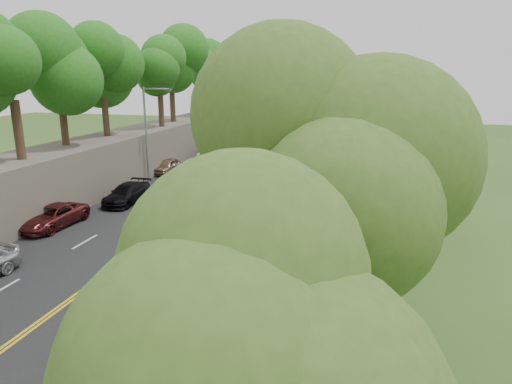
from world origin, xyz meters
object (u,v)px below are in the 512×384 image
at_px(car_2, 52,216).
at_px(painter_0, 261,202).
at_px(construction_barrel, 320,167).
at_px(concrete_block, 275,241).
at_px(streetlight, 148,128).
at_px(person_far, 310,173).
at_px(signpost, 202,242).

relative_size(car_2, painter_0, 2.58).
bearing_deg(construction_barrel, concrete_block, -89.42).
relative_size(streetlight, person_far, 4.38).
distance_m(signpost, car_2, 12.63).
relative_size(construction_barrel, concrete_block, 0.86).
distance_m(streetlight, concrete_block, 18.73).
distance_m(painter_0, person_far, 9.74).
bearing_deg(concrete_block, signpost, -113.62).
relative_size(streetlight, concrete_block, 7.56).
height_order(streetlight, person_far, streetlight).
relative_size(construction_barrel, car_2, 0.19).
relative_size(streetlight, construction_barrel, 8.76).
xyz_separation_m(signpost, concrete_block, (2.15, 4.92, -1.56)).
bearing_deg(painter_0, streetlight, 51.38).
xyz_separation_m(streetlight, painter_0, (11.55, -6.92, -3.66)).
bearing_deg(car_2, signpost, -19.90).
distance_m(construction_barrel, concrete_block, 19.74).
relative_size(construction_barrel, painter_0, 0.49).
relative_size(car_2, person_far, 2.63).
bearing_deg(person_far, concrete_block, 91.08).
bearing_deg(signpost, concrete_block, 66.38).
bearing_deg(car_2, streetlight, 91.53).
distance_m(streetlight, car_2, 12.91).
height_order(signpost, painter_0, signpost).
height_order(signpost, car_2, signpost).
bearing_deg(construction_barrel, signpost, -94.52).
bearing_deg(signpost, car_2, 157.93).
distance_m(signpost, concrete_block, 5.59).
height_order(signpost, concrete_block, signpost).
bearing_deg(painter_0, signpost, 172.11).
distance_m(signpost, painter_0, 10.14).
bearing_deg(streetlight, construction_barrel, 29.58).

